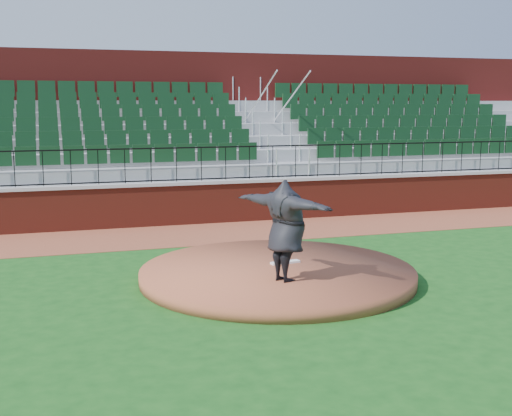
# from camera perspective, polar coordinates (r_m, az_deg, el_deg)

# --- Properties ---
(ground) EXTENTS (90.00, 90.00, 0.00)m
(ground) POSITION_cam_1_polar(r_m,az_deg,el_deg) (13.57, 1.90, -6.38)
(ground) COLOR #154B15
(ground) RESTS_ON ground
(warning_track) EXTENTS (34.00, 3.20, 0.01)m
(warning_track) POSITION_cam_1_polar(r_m,az_deg,el_deg) (18.62, -3.59, -2.14)
(warning_track) COLOR brown
(warning_track) RESTS_ON ground
(field_wall) EXTENTS (34.00, 0.35, 1.20)m
(field_wall) POSITION_cam_1_polar(r_m,az_deg,el_deg) (20.05, -4.69, 0.38)
(field_wall) COLOR maroon
(field_wall) RESTS_ON ground
(wall_cap) EXTENTS (34.00, 0.45, 0.10)m
(wall_cap) POSITION_cam_1_polar(r_m,az_deg,el_deg) (19.97, -4.72, 2.22)
(wall_cap) COLOR #B7B7B7
(wall_cap) RESTS_ON field_wall
(wall_railing) EXTENTS (34.00, 0.05, 1.00)m
(wall_railing) POSITION_cam_1_polar(r_m,az_deg,el_deg) (19.91, -4.74, 3.79)
(wall_railing) COLOR black
(wall_railing) RESTS_ON wall_cap
(seating_stands) EXTENTS (34.00, 5.10, 4.60)m
(seating_stands) POSITION_cam_1_polar(r_m,az_deg,el_deg) (22.53, -6.28, 5.65)
(seating_stands) COLOR gray
(seating_stands) RESTS_ON ground
(concourse_wall) EXTENTS (34.00, 0.50, 5.50)m
(concourse_wall) POSITION_cam_1_polar(r_m,az_deg,el_deg) (25.26, -7.54, 7.01)
(concourse_wall) COLOR maroon
(concourse_wall) RESTS_ON ground
(pitchers_mound) EXTENTS (5.65, 5.65, 0.25)m
(pitchers_mound) POSITION_cam_1_polar(r_m,az_deg,el_deg) (13.70, 1.85, -5.70)
(pitchers_mound) COLOR brown
(pitchers_mound) RESTS_ON ground
(pitching_rubber) EXTENTS (0.66, 0.25, 0.04)m
(pitching_rubber) POSITION_cam_1_polar(r_m,az_deg,el_deg) (14.06, 2.54, -4.70)
(pitching_rubber) COLOR white
(pitching_rubber) RESTS_ON pitchers_mound
(pitcher) EXTENTS (1.64, 2.44, 1.95)m
(pitcher) POSITION_cam_1_polar(r_m,az_deg,el_deg) (12.50, 2.58, -1.96)
(pitcher) COLOR black
(pitcher) RESTS_ON pitchers_mound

